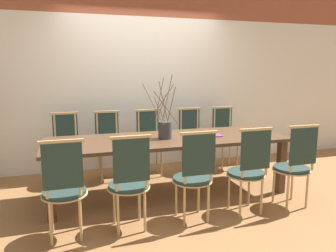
% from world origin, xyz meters
% --- Properties ---
extents(ground_plane, '(16.00, 16.00, 0.00)m').
position_xyz_m(ground_plane, '(0.00, 0.00, 0.00)').
color(ground_plane, olive).
extents(wall_rear, '(12.00, 0.06, 3.20)m').
position_xyz_m(wall_rear, '(0.00, 1.35, 1.60)').
color(wall_rear, silver).
rests_on(wall_rear, ground_plane).
extents(dining_table, '(2.99, 1.00, 0.73)m').
position_xyz_m(dining_table, '(0.00, 0.00, 0.65)').
color(dining_table, '#4C3321').
rests_on(dining_table, ground_plane).
extents(chair_near_leftend, '(0.42, 0.42, 0.98)m').
position_xyz_m(chair_near_leftend, '(-1.25, -0.82, 0.52)').
color(chair_near_leftend, '#233833').
rests_on(chair_near_leftend, ground_plane).
extents(chair_near_left, '(0.42, 0.42, 0.98)m').
position_xyz_m(chair_near_left, '(-0.64, -0.82, 0.52)').
color(chair_near_left, '#233833').
rests_on(chair_near_left, ground_plane).
extents(chair_near_center, '(0.42, 0.42, 0.98)m').
position_xyz_m(chair_near_center, '(0.02, -0.82, 0.52)').
color(chair_near_center, '#233833').
rests_on(chair_near_center, ground_plane).
extents(chair_near_right, '(0.42, 0.42, 0.98)m').
position_xyz_m(chair_near_right, '(0.66, -0.82, 0.52)').
color(chair_near_right, '#233833').
rests_on(chair_near_right, ground_plane).
extents(chair_near_rightend, '(0.42, 0.42, 0.98)m').
position_xyz_m(chair_near_rightend, '(1.25, -0.82, 0.52)').
color(chair_near_rightend, '#233833').
rests_on(chair_near_rightend, ground_plane).
extents(chair_far_leftend, '(0.42, 0.42, 0.98)m').
position_xyz_m(chair_far_leftend, '(-1.22, 0.82, 0.52)').
color(chair_far_leftend, '#233833').
rests_on(chair_far_leftend, ground_plane).
extents(chair_far_left, '(0.42, 0.42, 0.98)m').
position_xyz_m(chair_far_left, '(-0.64, 0.82, 0.52)').
color(chair_far_left, '#233833').
rests_on(chair_far_left, ground_plane).
extents(chair_far_center, '(0.42, 0.42, 0.98)m').
position_xyz_m(chair_far_center, '(-0.03, 0.82, 0.52)').
color(chair_far_center, '#233833').
rests_on(chair_far_center, ground_plane).
extents(chair_far_right, '(0.42, 0.42, 0.98)m').
position_xyz_m(chair_far_right, '(0.64, 0.82, 0.52)').
color(chair_far_right, '#233833').
rests_on(chair_far_right, ground_plane).
extents(chair_far_rightend, '(0.42, 0.42, 0.98)m').
position_xyz_m(chair_far_rightend, '(1.21, 0.82, 0.52)').
color(chair_far_rightend, '#233833').
rests_on(chair_far_rightend, ground_plane).
extents(vase_centerpiece, '(0.42, 0.42, 0.78)m').
position_xyz_m(vase_centerpiece, '(-0.05, -0.02, 0.85)').
color(vase_centerpiece, '#33383D').
rests_on(vase_centerpiece, dining_table).
extents(book_stack, '(0.22, 0.22, 0.01)m').
position_xyz_m(book_stack, '(0.59, -0.05, 0.73)').
color(book_stack, '#842D8C').
rests_on(book_stack, dining_table).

